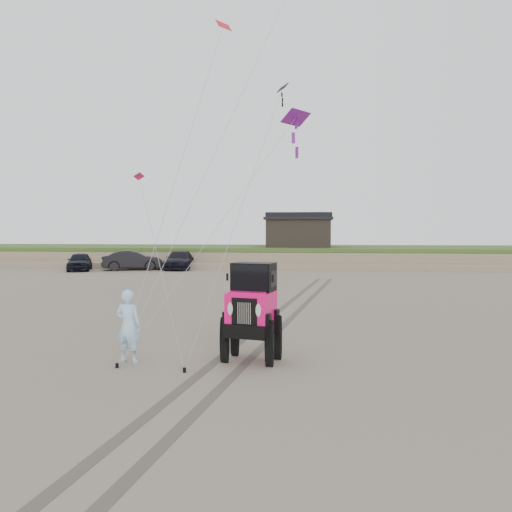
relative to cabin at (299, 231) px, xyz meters
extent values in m
plane|color=#6B6054|center=(-2.00, -37.00, -3.24)|extent=(160.00, 160.00, 0.00)
cube|color=#7A6B54|center=(-2.00, 1.00, -2.54)|extent=(160.00, 12.00, 1.40)
cube|color=#2D4719|center=(-2.00, 1.00, -1.69)|extent=(160.00, 12.00, 0.35)
cube|color=#7A6B54|center=(-2.00, -5.50, -2.99)|extent=(160.00, 3.50, 0.50)
cube|color=black|center=(0.00, 0.00, -0.21)|extent=(6.00, 5.00, 2.60)
cube|color=black|center=(0.00, 0.00, 1.21)|extent=(6.40, 5.40, 0.25)
cube|color=black|center=(0.00, 0.00, 1.59)|extent=(6.40, 1.20, 0.50)
imported|color=black|center=(-17.97, -8.96, -2.49)|extent=(3.17, 4.74, 1.50)
imported|color=black|center=(-13.72, -8.11, -2.42)|extent=(5.26, 3.29, 1.64)
imported|color=black|center=(-10.05, -6.74, -2.46)|extent=(2.77, 5.55, 1.55)
imported|color=#99BFED|center=(-3.59, -36.43, -2.31)|extent=(0.74, 0.54, 1.86)
cube|color=#D91B5B|center=(-6.33, -27.57, 2.44)|extent=(0.34, 0.51, 0.31)
cube|color=red|center=(-2.26, -29.65, 7.79)|extent=(0.60, 0.63, 0.37)
cube|color=black|center=(-0.07, -29.11, 5.58)|extent=(0.50, 0.58, 0.36)
cube|color=#751885|center=(0.39, -27.18, 4.86)|extent=(1.31, 1.39, 0.52)
cylinder|color=black|center=(-3.69, -36.95, -3.18)|extent=(0.08, 0.08, 0.12)
cylinder|color=black|center=(-1.95, -37.16, -3.18)|extent=(0.08, 0.08, 0.12)
cube|color=#4C443D|center=(-0.40, -29.00, -3.23)|extent=(4.42, 29.74, 0.01)
cube|color=#4C443D|center=(0.40, -29.00, -3.23)|extent=(4.42, 29.74, 0.01)
camera|label=1|loc=(0.94, -48.53, 0.13)|focal=35.00mm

